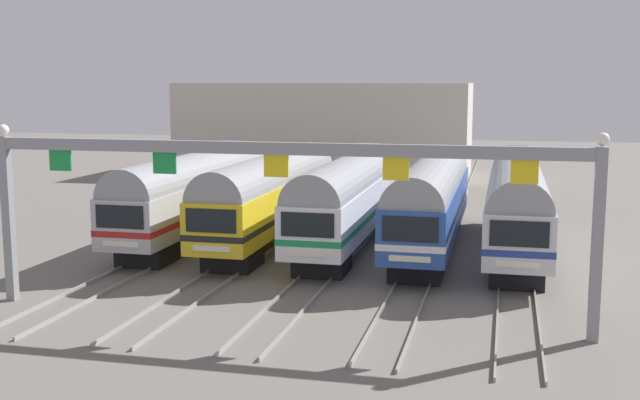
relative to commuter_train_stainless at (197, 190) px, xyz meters
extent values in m
plane|color=slate|center=(8.55, 0.00, -2.69)|extent=(160.00, 160.00, 0.00)
cube|color=gray|center=(-0.72, 17.00, -2.61)|extent=(0.07, 70.00, 0.15)
cube|color=gray|center=(0.72, 17.00, -2.61)|extent=(0.07, 70.00, 0.15)
cube|color=gray|center=(3.56, 17.00, -2.61)|extent=(0.07, 70.00, 0.15)
cube|color=gray|center=(4.99, 17.00, -2.61)|extent=(0.07, 70.00, 0.15)
cube|color=gray|center=(7.84, 17.00, -2.61)|extent=(0.07, 70.00, 0.15)
cube|color=gray|center=(9.27, 17.00, -2.61)|extent=(0.07, 70.00, 0.15)
cube|color=gray|center=(12.11, 17.00, -2.61)|extent=(0.07, 70.00, 0.15)
cube|color=gray|center=(13.55, 17.00, -2.61)|extent=(0.07, 70.00, 0.15)
cube|color=gray|center=(16.39, 17.00, -2.61)|extent=(0.07, 70.00, 0.15)
cube|color=gray|center=(17.82, 17.00, -2.61)|extent=(0.07, 70.00, 0.15)
cube|color=#B2B5BA|center=(0.00, 0.00, -0.46)|extent=(2.85, 18.00, 2.35)
cube|color=#B21E1E|center=(0.00, 0.00, -0.82)|extent=(2.88, 18.02, 0.28)
cylinder|color=gray|center=(0.00, 0.00, 0.71)|extent=(2.74, 17.64, 2.74)
cube|color=black|center=(0.00, -9.02, 0.01)|extent=(2.28, 0.06, 1.03)
cube|color=silver|center=(0.00, -9.02, -1.21)|extent=(1.71, 0.05, 0.24)
cube|color=black|center=(0.00, -6.30, -2.16)|extent=(2.28, 2.60, 1.05)
cube|color=black|center=(0.00, 6.30, -2.16)|extent=(2.28, 2.60, 1.05)
cube|color=#4C4C51|center=(0.00, 5.04, 2.26)|extent=(1.10, 1.10, 0.20)
cube|color=gold|center=(4.28, 0.00, -0.46)|extent=(2.85, 18.00, 2.35)
cube|color=black|center=(4.28, 0.00, -0.82)|extent=(2.88, 18.02, 0.28)
cylinder|color=gray|center=(4.28, 0.00, 0.71)|extent=(2.74, 17.64, 2.74)
cube|color=black|center=(4.28, -9.02, 0.01)|extent=(2.28, 0.06, 1.03)
cube|color=silver|center=(4.28, -9.02, -1.21)|extent=(1.71, 0.05, 0.24)
cube|color=black|center=(4.28, -6.30, -2.16)|extent=(2.28, 2.60, 1.05)
cube|color=black|center=(4.28, 6.30, -2.16)|extent=(2.28, 2.60, 1.05)
cube|color=white|center=(8.55, 0.00, -0.46)|extent=(2.85, 18.00, 2.35)
cube|color=#198C4C|center=(8.55, 0.00, -0.82)|extent=(2.88, 18.02, 0.28)
cylinder|color=gray|center=(8.55, 0.00, 0.71)|extent=(2.74, 17.64, 2.74)
cube|color=black|center=(8.55, -9.02, 0.01)|extent=(2.28, 0.06, 1.03)
cube|color=silver|center=(8.55, -9.02, -1.21)|extent=(1.71, 0.05, 0.24)
cube|color=black|center=(8.55, -6.30, -2.16)|extent=(2.28, 2.60, 1.05)
cube|color=black|center=(8.55, 6.30, -2.16)|extent=(2.28, 2.60, 1.05)
cube|color=#4C4C51|center=(8.55, 5.04, 2.26)|extent=(1.10, 1.10, 0.20)
cube|color=#284C9E|center=(12.83, 0.00, -0.46)|extent=(2.85, 18.00, 2.35)
cube|color=white|center=(12.83, 0.00, -0.82)|extent=(2.88, 18.02, 0.28)
cylinder|color=gray|center=(12.83, 0.00, 0.71)|extent=(2.74, 17.64, 2.74)
cube|color=black|center=(12.83, -9.02, 0.01)|extent=(2.28, 0.06, 1.03)
cube|color=silver|center=(12.83, -9.02, -1.21)|extent=(1.71, 0.05, 0.24)
cube|color=black|center=(12.83, -6.30, -2.16)|extent=(2.28, 2.60, 1.05)
cube|color=black|center=(12.83, 6.30, -2.16)|extent=(2.28, 2.60, 1.05)
cube|color=silver|center=(17.11, 0.00, -0.46)|extent=(2.85, 18.00, 2.35)
cube|color=navy|center=(17.11, 0.00, -0.82)|extent=(2.88, 18.02, 0.28)
cylinder|color=gray|center=(17.11, 0.00, 0.71)|extent=(2.74, 17.64, 2.74)
cube|color=black|center=(17.11, -9.02, 0.01)|extent=(2.28, 0.06, 1.03)
cube|color=silver|center=(17.11, -9.02, -1.21)|extent=(1.71, 0.05, 0.24)
cube|color=black|center=(17.11, -6.30, -2.16)|extent=(2.28, 2.60, 1.05)
cube|color=black|center=(17.11, 6.30, -2.16)|extent=(2.28, 2.60, 1.05)
cube|color=#4C4C51|center=(17.11, 5.04, 2.26)|extent=(1.10, 1.10, 0.20)
cube|color=gray|center=(-2.40, -13.50, 0.56)|extent=(0.36, 0.36, 6.50)
cube|color=gray|center=(19.51, -13.50, 0.56)|extent=(0.36, 0.36, 6.50)
cube|color=gray|center=(8.55, -13.50, 3.56)|extent=(21.91, 0.32, 0.44)
cube|color=#198C3F|center=(0.00, -13.50, 2.94)|extent=(0.90, 0.08, 0.80)
cube|color=#198C3F|center=(4.28, -13.50, 2.94)|extent=(0.90, 0.08, 0.80)
cube|color=yellow|center=(8.55, -13.50, 2.94)|extent=(0.90, 0.08, 0.80)
cube|color=yellow|center=(12.83, -13.50, 2.94)|extent=(0.90, 0.08, 0.80)
cube|color=yellow|center=(17.11, -13.50, 2.94)|extent=(0.90, 0.08, 0.80)
sphere|color=white|center=(-2.40, -13.50, 4.06)|extent=(0.44, 0.44, 0.44)
sphere|color=white|center=(19.51, -13.50, 4.06)|extent=(0.44, 0.44, 0.44)
cube|color=beige|center=(-0.18, 32.09, 1.57)|extent=(26.90, 10.00, 8.52)
camera|label=1|loc=(16.47, -40.14, 5.87)|focal=44.08mm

